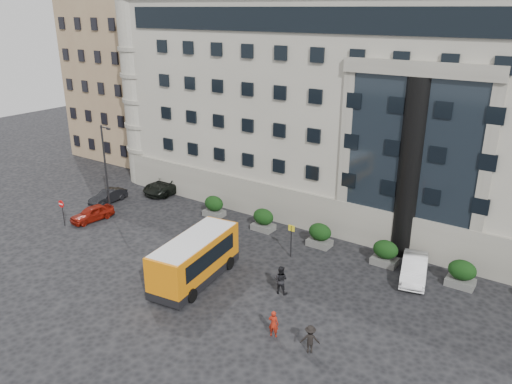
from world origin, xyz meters
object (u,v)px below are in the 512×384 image
(pedestrian_a, at_px, (273,324))
(pedestrian_c, at_px, (310,339))
(hedge_d, at_px, (385,253))
(red_truck, at_px, (169,161))
(hedge_e, at_px, (462,273))
(parked_car_b, at_px, (108,196))
(parked_car_d, at_px, (170,184))
(bus_stop_sign, at_px, (291,235))
(minibus, at_px, (195,257))
(parked_car_c, at_px, (173,180))
(hedge_b, at_px, (263,219))
(no_entry_sign, at_px, (62,208))
(hedge_c, at_px, (320,235))
(street_lamp, at_px, (106,167))
(hedge_a, at_px, (214,206))
(white_taxi, at_px, (414,268))
(pedestrian_b, at_px, (281,280))
(parked_car_a, at_px, (92,213))

(pedestrian_a, height_order, pedestrian_c, pedestrian_a)
(hedge_d, relative_size, red_truck, 0.38)
(hedge_e, distance_m, parked_car_b, 31.18)
(parked_car_d, bearing_deg, pedestrian_a, -28.98)
(pedestrian_c, bearing_deg, bus_stop_sign, -82.61)
(minibus, distance_m, pedestrian_c, 10.22)
(hedge_e, height_order, parked_car_c, hedge_e)
(hedge_b, bearing_deg, no_entry_sign, -148.10)
(hedge_c, distance_m, pedestrian_c, 12.79)
(hedge_b, height_order, parked_car_c, hedge_b)
(parked_car_c, bearing_deg, hedge_d, -7.13)
(street_lamp, bearing_deg, hedge_b, 20.07)
(pedestrian_c, bearing_deg, parked_car_b, -46.58)
(red_truck, bearing_deg, hedge_a, -36.29)
(white_taxi, bearing_deg, parked_car_c, 155.58)
(parked_car_b, bearing_deg, hedge_a, 15.86)
(bus_stop_sign, relative_size, pedestrian_c, 1.57)
(pedestrian_a, relative_size, pedestrian_b, 0.84)
(hedge_a, distance_m, pedestrian_b, 13.70)
(parked_car_a, height_order, pedestrian_b, pedestrian_b)
(bus_stop_sign, height_order, parked_car_c, bus_stop_sign)
(white_taxi, bearing_deg, hedge_b, 161.79)
(hedge_b, bearing_deg, pedestrian_b, -49.78)
(pedestrian_a, bearing_deg, hedge_b, -68.23)
(pedestrian_b, height_order, pedestrian_c, pedestrian_b)
(bus_stop_sign, xyz_separation_m, white_taxi, (8.44, 2.00, -0.97))
(parked_car_a, xyz_separation_m, parked_car_b, (-2.20, 3.55, -0.02))
(red_truck, height_order, pedestrian_a, red_truck)
(no_entry_sign, relative_size, red_truck, 0.48)
(street_lamp, xyz_separation_m, red_truck, (-4.12, 11.76, -3.08))
(hedge_d, relative_size, parked_car_d, 0.32)
(pedestrian_b, relative_size, pedestrian_c, 1.19)
(street_lamp, bearing_deg, parked_car_b, 144.01)
(pedestrian_a, bearing_deg, street_lamp, -31.54)
(bus_stop_sign, height_order, parked_car_d, bus_stop_sign)
(bus_stop_sign, height_order, pedestrian_c, bus_stop_sign)
(hedge_a, bearing_deg, hedge_e, 0.00)
(parked_car_d, relative_size, pedestrian_c, 3.52)
(red_truck, bearing_deg, hedge_b, -28.26)
(hedge_b, xyz_separation_m, parked_car_a, (-13.23, -6.69, -0.29))
(bus_stop_sign, distance_m, pedestrian_c, 10.88)
(minibus, distance_m, parked_car_c, 19.48)
(bus_stop_sign, distance_m, red_truck, 23.66)
(hedge_d, height_order, parked_car_d, hedge_d)
(minibus, bearing_deg, no_entry_sign, 170.77)
(hedge_b, height_order, hedge_c, same)
(white_taxi, bearing_deg, pedestrian_b, -148.72)
(hedge_e, height_order, bus_stop_sign, bus_stop_sign)
(red_truck, bearing_deg, pedestrian_b, -37.76)
(red_truck, bearing_deg, parked_car_b, -86.02)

